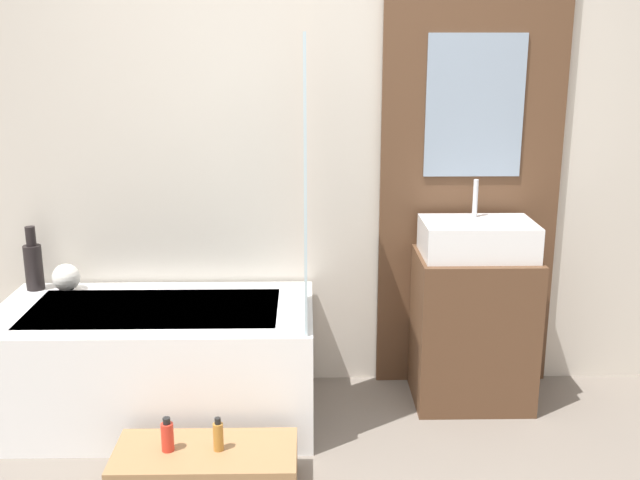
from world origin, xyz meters
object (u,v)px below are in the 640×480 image
at_px(bathtub, 157,362).
at_px(bottle_soap_secondary, 218,436).
at_px(wooden_step_bench, 206,470).
at_px(vase_tall_dark, 33,264).
at_px(vase_round_light, 66,277).
at_px(bottle_soap_primary, 167,436).
at_px(sink, 478,238).

distance_m(bathtub, bottle_soap_secondary, 0.72).
distance_m(wooden_step_bench, vase_tall_dark, 1.45).
xyz_separation_m(bathtub, vase_round_light, (-0.48, 0.26, 0.34)).
bearing_deg(bathtub, bottle_soap_primary, -75.85).
relative_size(bathtub, wooden_step_bench, 2.02).
xyz_separation_m(wooden_step_bench, sink, (1.23, 0.77, 0.76)).
bearing_deg(bathtub, vase_tall_dark, 156.10).
bearing_deg(bottle_soap_primary, bathtub, 104.15).
distance_m(bathtub, bottle_soap_primary, 0.65).
relative_size(wooden_step_bench, vase_tall_dark, 2.27).
bearing_deg(wooden_step_bench, bottle_soap_secondary, 0.00).
bearing_deg(wooden_step_bench, bottle_soap_primary, 180.00).
xyz_separation_m(vase_round_light, bottle_soap_primary, (0.64, -0.89, -0.38)).
xyz_separation_m(wooden_step_bench, vase_tall_dark, (-0.95, 0.91, 0.60)).
bearing_deg(bottle_soap_secondary, bathtub, 119.87).
distance_m(vase_round_light, bottle_soap_secondary, 1.28).
xyz_separation_m(bathtub, bottle_soap_primary, (0.16, -0.63, -0.04)).
bearing_deg(bottle_soap_primary, vase_tall_dark, 131.40).
height_order(wooden_step_bench, vase_tall_dark, vase_tall_dark).
height_order(bathtub, bottle_soap_primary, bathtub).
height_order(sink, vase_round_light, sink).
bearing_deg(bottle_soap_primary, bottle_soap_secondary, 0.00).
relative_size(wooden_step_bench, vase_round_light, 5.36).
relative_size(vase_tall_dark, bottle_soap_primary, 2.26).
xyz_separation_m(bathtub, vase_tall_dark, (-0.65, 0.29, 0.41)).
relative_size(vase_round_light, bottle_soap_secondary, 0.97).
relative_size(vase_round_light, bottle_soap_primary, 0.96).
bearing_deg(bathtub, vase_round_light, 151.50).
distance_m(bathtub, wooden_step_bench, 0.72).
bearing_deg(sink, vase_round_light, 176.69).
xyz_separation_m(vase_tall_dark, bottle_soap_primary, (0.81, -0.91, -0.44)).
xyz_separation_m(wooden_step_bench, bottle_soap_secondary, (0.06, 0.00, 0.15)).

